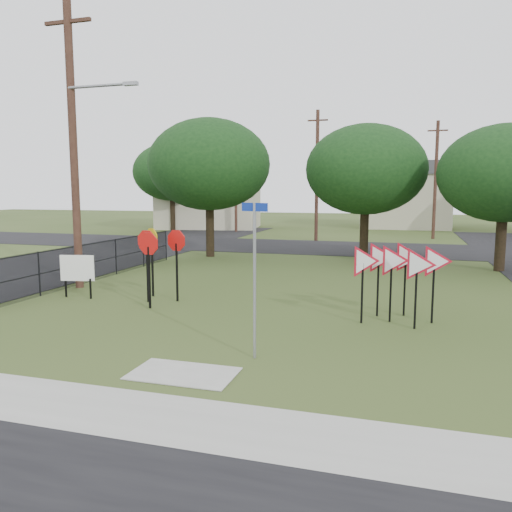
% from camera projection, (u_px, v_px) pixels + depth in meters
% --- Properties ---
extents(ground, '(140.00, 140.00, 0.00)m').
position_uv_depth(ground, '(226.00, 339.00, 11.79)').
color(ground, '#31451A').
extents(sidewalk, '(30.00, 1.60, 0.02)m').
position_uv_depth(sidewalk, '(135.00, 414.00, 7.80)').
color(sidewalk, '#9D9D94').
rests_on(sidewalk, ground).
extents(planting_strip, '(30.00, 0.80, 0.02)m').
position_uv_depth(planting_strip, '(88.00, 452.00, 6.66)').
color(planting_strip, '#31451A').
rests_on(planting_strip, ground).
extents(street_left, '(8.00, 50.00, 0.02)m').
position_uv_depth(street_left, '(67.00, 262.00, 24.69)').
color(street_left, black).
rests_on(street_left, ground).
extents(street_far, '(60.00, 8.00, 0.02)m').
position_uv_depth(street_far, '(337.00, 248.00, 30.80)').
color(street_far, black).
rests_on(street_far, ground).
extents(curb_pad, '(2.00, 1.20, 0.02)m').
position_uv_depth(curb_pad, '(183.00, 374.00, 9.51)').
color(curb_pad, '#9D9D94').
rests_on(curb_pad, ground).
extents(street_name_sign, '(0.62, 0.28, 3.24)m').
position_uv_depth(street_name_sign, '(255.00, 271.00, 10.20)').
color(street_name_sign, gray).
rests_on(street_name_sign, ground).
extents(stop_sign_cluster, '(1.76, 1.84, 2.29)m').
position_uv_depth(stop_sign_cluster, '(156.00, 248.00, 15.56)').
color(stop_sign_cluster, black).
rests_on(stop_sign_cluster, ground).
extents(yield_sign_cluster, '(2.66, 1.49, 2.12)m').
position_uv_depth(yield_sign_cluster, '(398.00, 263.00, 13.20)').
color(yield_sign_cluster, black).
rests_on(yield_sign_cluster, ground).
extents(info_board, '(1.11, 0.27, 1.41)m').
position_uv_depth(info_board, '(77.00, 269.00, 16.22)').
color(info_board, black).
rests_on(info_board, ground).
extents(utility_pole_main, '(3.55, 0.33, 10.00)m').
position_uv_depth(utility_pole_main, '(75.00, 141.00, 17.44)').
color(utility_pole_main, '#4C2E23').
rests_on(utility_pole_main, ground).
extents(far_pole_a, '(1.40, 0.24, 9.00)m').
position_uv_depth(far_pole_a, '(317.00, 175.00, 34.58)').
color(far_pole_a, '#4C2E23').
rests_on(far_pole_a, ground).
extents(far_pole_b, '(1.40, 0.24, 8.50)m').
position_uv_depth(far_pole_b, '(436.00, 179.00, 36.15)').
color(far_pole_b, '#4C2E23').
rests_on(far_pole_b, ground).
extents(far_pole_c, '(1.40, 0.24, 9.00)m').
position_uv_depth(far_pole_c, '(236.00, 178.00, 42.54)').
color(far_pole_c, '#4C2E23').
rests_on(far_pole_c, ground).
extents(fence_run, '(0.05, 11.55, 1.50)m').
position_uv_depth(fence_run, '(100.00, 259.00, 19.78)').
color(fence_run, black).
rests_on(fence_run, ground).
extents(house_left, '(10.58, 8.88, 7.20)m').
position_uv_depth(house_left, '(210.00, 190.00, 47.60)').
color(house_left, beige).
rests_on(house_left, ground).
extents(house_mid, '(8.40, 8.40, 6.20)m').
position_uv_depth(house_mid, '(406.00, 195.00, 48.27)').
color(house_mid, beige).
rests_on(house_mid, ground).
extents(tree_near_left, '(6.40, 6.40, 7.27)m').
position_uv_depth(tree_near_left, '(209.00, 165.00, 26.17)').
color(tree_near_left, black).
rests_on(tree_near_left, ground).
extents(tree_near_mid, '(6.00, 6.00, 6.80)m').
position_uv_depth(tree_near_mid, '(366.00, 170.00, 24.90)').
color(tree_near_mid, black).
rests_on(tree_near_mid, ground).
extents(tree_near_right, '(5.60, 5.60, 6.33)m').
position_uv_depth(tree_near_right, '(505.00, 174.00, 21.34)').
color(tree_near_right, black).
rests_on(tree_near_right, ground).
extents(tree_far_left, '(6.80, 6.80, 7.73)m').
position_uv_depth(tree_far_left, '(172.00, 172.00, 44.17)').
color(tree_far_left, black).
rests_on(tree_far_left, ground).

